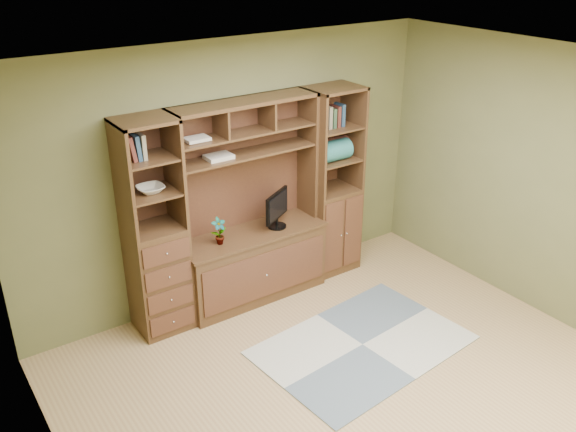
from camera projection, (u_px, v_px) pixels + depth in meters
room at (368, 251)px, 4.52m from camera, size 4.60×4.10×2.64m
center_hutch at (252, 205)px, 5.95m from camera, size 1.54×0.53×2.05m
left_tower at (154, 230)px, 5.47m from camera, size 0.50×0.45×2.05m
right_tower at (331, 182)px, 6.51m from camera, size 0.55×0.45×2.05m
rug at (363, 345)px, 5.60m from camera, size 1.97×1.40×0.01m
monitor at (277, 203)px, 6.08m from camera, size 0.47×0.38×0.52m
orchid at (219, 231)px, 5.79m from camera, size 0.14×0.10×0.27m
magazines at (219, 157)px, 5.64m from camera, size 0.25×0.18×0.04m
bowl at (150, 189)px, 5.30m from camera, size 0.24×0.24×0.06m
blanket_teal at (333, 151)px, 6.30m from camera, size 0.38×0.22×0.22m
blanket_red at (333, 147)px, 6.45m from camera, size 0.35×0.20×0.20m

